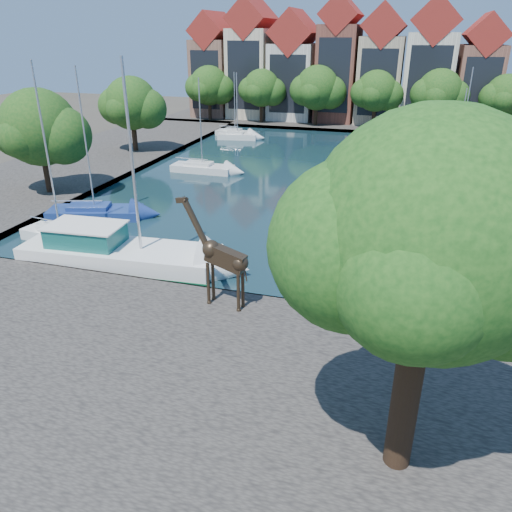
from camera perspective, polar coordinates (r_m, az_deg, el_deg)
The scene contains 31 objects.
ground at distance 25.43m, azimuth -0.69°, elevation -5.20°, with size 160.00×160.00×0.00m, color #38332B.
water_basin at distance 47.28m, azimuth 8.09°, elevation 8.70°, with size 38.00×50.00×0.08m, color black.
near_quay at distance 19.84m, azimuth -6.91°, elevation -14.08°, with size 50.00×14.00×0.50m, color #48443F.
far_quay at distance 78.38m, azimuth 12.00°, elevation 14.71°, with size 60.00×16.00×0.50m, color #48443F.
left_quay at distance 56.46m, azimuth -18.23°, elevation 10.49°, with size 14.00×52.00×0.50m, color #48443F.
plane_tree at distance 13.08m, azimuth 19.69°, elevation 1.14°, with size 8.32×6.40×10.62m.
townhouse_west_end at distance 82.78m, azimuth -4.64°, elevation 20.57°, with size 5.44×9.18×14.93m.
townhouse_west_mid at distance 80.77m, azimuth -0.40°, elevation 21.18°, with size 5.94×9.18×16.79m.
townhouse_west_inner at distance 79.17m, azimuth 4.41°, elevation 20.41°, with size 6.43×9.18×15.15m.
townhouse_center at distance 77.96m, azimuth 9.42°, elevation 20.87°, with size 5.44×9.18×16.93m.
townhouse_east_inner at distance 77.40m, azimuth 14.06°, elevation 20.01°, with size 5.94×9.18×15.79m.
townhouse_east_mid at distance 77.27m, azimuth 19.18°, elevation 19.72°, with size 6.43×9.18×16.65m.
townhouse_east_end at distance 77.76m, azimuth 24.08°, elevation 18.28°, with size 5.44×9.18×14.43m.
far_tree_far_west at distance 77.45m, azimuth -5.31°, elevation 18.69°, with size 7.28×5.60×7.68m.
far_tree_west at distance 74.88m, azimuth 0.69°, elevation 18.52°, with size 6.76×5.20×7.36m.
far_tree_mid_west at distance 73.07m, azimuth 7.07°, elevation 18.38°, with size 7.80×6.00×8.00m.
far_tree_mid_east at distance 72.14m, azimuth 13.63°, elevation 17.71°, with size 7.02×5.40×7.52m.
far_tree_east at distance 72.07m, azimuth 20.26°, elevation 17.03°, with size 7.54×5.80×7.84m.
far_tree_far_east at distance 72.91m, azimuth 26.71°, elevation 15.94°, with size 6.76×5.20×7.36m.
side_tree_left_near at distance 43.64m, azimuth -23.39°, elevation 13.07°, with size 7.80×6.00×8.20m.
side_tree_left_far at distance 57.26m, azimuth -13.96°, elevation 16.40°, with size 7.28×5.60×7.88m.
giraffe_statue at distance 23.13m, azimuth -4.10°, elevation -0.03°, with size 3.58×0.97×5.12m.
motorsailer at distance 30.16m, azimuth -15.97°, elevation 0.73°, with size 11.75×4.17×11.37m.
sailboat_left_a at distance 34.66m, azimuth -21.43°, elevation 2.51°, with size 5.48×2.55×11.02m.
sailboat_left_b at distance 38.40m, azimuth -17.91°, elevation 4.98°, with size 7.02×4.15×10.45m.
sailboat_left_c at distance 49.37m, azimuth -6.14°, elevation 10.11°, with size 6.00×2.14×8.68m.
sailboat_left_d at distance 64.98m, azimuth -2.14°, elevation 13.66°, with size 5.09×2.48×7.98m.
sailboat_left_e at distance 67.39m, azimuth -2.41°, elevation 13.98°, with size 5.20×2.27×7.87m.
sailboat_right_a at distance 29.97m, azimuth 25.93°, elevation -1.77°, with size 4.98×3.35×10.09m.
sailboat_right_c at distance 56.41m, azimuth 22.09°, elevation 10.26°, with size 5.37×2.38×9.38m.
sailboat_right_d at distance 59.02m, azimuth 21.92°, elevation 10.81°, with size 5.44×3.75×7.19m.
Camera 1 is at (6.65, -21.13, 12.48)m, focal length 35.00 mm.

